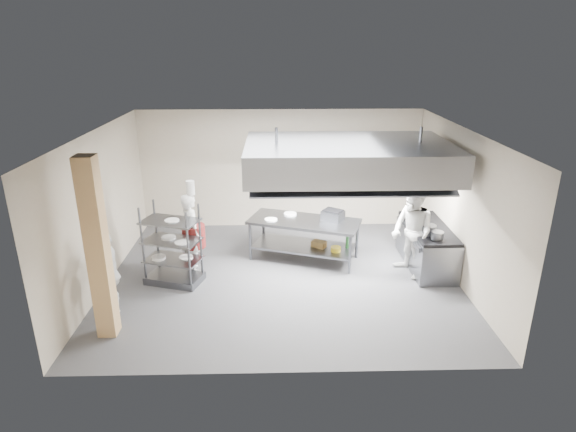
{
  "coord_description": "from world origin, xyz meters",
  "views": [
    {
      "loc": [
        -0.12,
        -8.81,
        4.56
      ],
      "look_at": [
        0.12,
        0.2,
        1.27
      ],
      "focal_mm": 30.0,
      "sensor_mm": 36.0,
      "label": 1
    }
  ],
  "objects_px": {
    "chef_line": "(412,232)",
    "chef_plating": "(108,274)",
    "griddle": "(333,216)",
    "island": "(304,240)",
    "chef_head": "(192,233)",
    "stockpot": "(429,230)",
    "pass_rack": "(172,245)",
    "cooking_range": "(426,247)"
  },
  "relations": [
    {
      "from": "chef_head",
      "to": "chef_line",
      "type": "bearing_deg",
      "value": -120.75
    },
    {
      "from": "cooking_range",
      "to": "chef_plating",
      "type": "height_order",
      "value": "chef_plating"
    },
    {
      "from": "cooking_range",
      "to": "stockpot",
      "type": "relative_size",
      "value": 6.86
    },
    {
      "from": "cooking_range",
      "to": "chef_plating",
      "type": "relative_size",
      "value": 1.24
    },
    {
      "from": "cooking_range",
      "to": "griddle",
      "type": "xyz_separation_m",
      "value": [
        -1.98,
        0.4,
        0.6
      ]
    },
    {
      "from": "griddle",
      "to": "island",
      "type": "bearing_deg",
      "value": -146.21
    },
    {
      "from": "chef_head",
      "to": "stockpot",
      "type": "xyz_separation_m",
      "value": [
        4.79,
        -0.34,
        0.16
      ]
    },
    {
      "from": "pass_rack",
      "to": "stockpot",
      "type": "height_order",
      "value": "pass_rack"
    },
    {
      "from": "cooking_range",
      "to": "pass_rack",
      "type": "bearing_deg",
      "value": -173.36
    },
    {
      "from": "island",
      "to": "cooking_range",
      "type": "bearing_deg",
      "value": 10.45
    },
    {
      "from": "griddle",
      "to": "pass_rack",
      "type": "bearing_deg",
      "value": -128.27
    },
    {
      "from": "chef_plating",
      "to": "griddle",
      "type": "bearing_deg",
      "value": 106.67
    },
    {
      "from": "island",
      "to": "cooking_range",
      "type": "xyz_separation_m",
      "value": [
        2.59,
        -0.4,
        -0.04
      ]
    },
    {
      "from": "chef_plating",
      "to": "chef_line",
      "type": "bearing_deg",
      "value": 92.08
    },
    {
      "from": "island",
      "to": "chef_plating",
      "type": "distance_m",
      "value": 4.17
    },
    {
      "from": "pass_rack",
      "to": "griddle",
      "type": "bearing_deg",
      "value": 34.24
    },
    {
      "from": "chef_line",
      "to": "chef_plating",
      "type": "height_order",
      "value": "chef_line"
    },
    {
      "from": "cooking_range",
      "to": "chef_plating",
      "type": "xyz_separation_m",
      "value": [
        -6.08,
        -1.85,
        0.39
      ]
    },
    {
      "from": "chef_head",
      "to": "chef_line",
      "type": "height_order",
      "value": "chef_line"
    },
    {
      "from": "chef_head",
      "to": "chef_plating",
      "type": "xyz_separation_m",
      "value": [
        -1.14,
        -1.75,
        -0.04
      ]
    },
    {
      "from": "chef_head",
      "to": "island",
      "type": "bearing_deg",
      "value": -104.14
    },
    {
      "from": "chef_plating",
      "to": "griddle",
      "type": "xyz_separation_m",
      "value": [
        4.1,
        2.25,
        0.21
      ]
    },
    {
      "from": "chef_plating",
      "to": "griddle",
      "type": "height_order",
      "value": "chef_plating"
    },
    {
      "from": "island",
      "to": "griddle",
      "type": "distance_m",
      "value": 0.83
    },
    {
      "from": "cooking_range",
      "to": "chef_head",
      "type": "distance_m",
      "value": 4.96
    },
    {
      "from": "pass_rack",
      "to": "chef_line",
      "type": "height_order",
      "value": "chef_line"
    },
    {
      "from": "chef_line",
      "to": "cooking_range",
      "type": "bearing_deg",
      "value": 113.12
    },
    {
      "from": "cooking_range",
      "to": "chef_line",
      "type": "relative_size",
      "value": 1.05
    },
    {
      "from": "griddle",
      "to": "chef_plating",
      "type": "bearing_deg",
      "value": -116.67
    },
    {
      "from": "island",
      "to": "griddle",
      "type": "relative_size",
      "value": 5.5
    },
    {
      "from": "pass_rack",
      "to": "chef_head",
      "type": "distance_m",
      "value": 0.59
    },
    {
      "from": "griddle",
      "to": "stockpot",
      "type": "relative_size",
      "value": 1.48
    },
    {
      "from": "chef_head",
      "to": "stockpot",
      "type": "relative_size",
      "value": 5.79
    },
    {
      "from": "island",
      "to": "chef_head",
      "type": "xyz_separation_m",
      "value": [
        -2.34,
        -0.51,
        0.39
      ]
    },
    {
      "from": "pass_rack",
      "to": "griddle",
      "type": "height_order",
      "value": "pass_rack"
    },
    {
      "from": "island",
      "to": "pass_rack",
      "type": "distance_m",
      "value": 2.86
    },
    {
      "from": "chef_head",
      "to": "chef_plating",
      "type": "relative_size",
      "value": 1.05
    },
    {
      "from": "chef_head",
      "to": "chef_line",
      "type": "distance_m",
      "value": 4.47
    },
    {
      "from": "pass_rack",
      "to": "chef_plating",
      "type": "height_order",
      "value": "chef_plating"
    },
    {
      "from": "cooking_range",
      "to": "griddle",
      "type": "relative_size",
      "value": 4.65
    },
    {
      "from": "griddle",
      "to": "cooking_range",
      "type": "bearing_deg",
      "value": 23.32
    },
    {
      "from": "chef_line",
      "to": "griddle",
      "type": "xyz_separation_m",
      "value": [
        -1.5,
        0.84,
        0.06
      ]
    }
  ]
}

